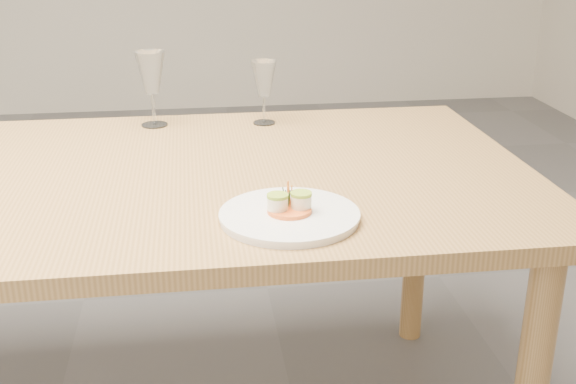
{
  "coord_description": "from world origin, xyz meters",
  "views": [
    {
      "loc": [
        0.42,
        -1.59,
        1.3
      ],
      "look_at": [
        0.6,
        -0.29,
        0.8
      ],
      "focal_mm": 45.0,
      "sensor_mm": 36.0,
      "label": 1
    }
  ],
  "objects": [
    {
      "name": "dining_table",
      "position": [
        0.0,
        0.0,
        0.68
      ],
      "size": [
        2.4,
        1.0,
        0.75
      ],
      "color": "#AB804A",
      "rests_on": "ground"
    },
    {
      "name": "dinner_plate",
      "position": [
        0.6,
        -0.31,
        0.76
      ],
      "size": [
        0.27,
        0.27,
        0.07
      ],
      "rotation": [
        0.0,
        0.0,
        0.32
      ],
      "color": "white",
      "rests_on": "dining_table"
    },
    {
      "name": "wine_glass_2",
      "position": [
        0.31,
        0.4,
        0.9
      ],
      "size": [
        0.08,
        0.08,
        0.21
      ],
      "color": "white",
      "rests_on": "dining_table"
    },
    {
      "name": "wine_glass_3",
      "position": [
        0.62,
        0.38,
        0.87
      ],
      "size": [
        0.07,
        0.07,
        0.18
      ],
      "color": "white",
      "rests_on": "dining_table"
    }
  ]
}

